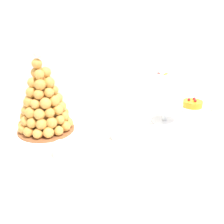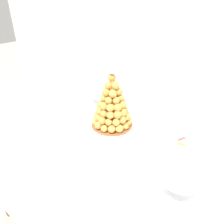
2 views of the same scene
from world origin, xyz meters
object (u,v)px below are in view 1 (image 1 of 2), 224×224
serving_tray (50,139)px  croquembouche (43,101)px  dessert_cup_centre (119,134)px  macaron_goblet (166,91)px  dessert_cup_mid_left (63,150)px  fruit_tart_plate (192,105)px

serving_tray → croquembouche: size_ratio=1.78×
serving_tray → dessert_cup_centre: dessert_cup_centre is taller
macaron_goblet → dessert_cup_mid_left: bearing=-176.0°
croquembouche → dessert_cup_mid_left: (-0.02, -0.22, -0.10)m
croquembouche → fruit_tart_plate: croquembouche is taller
dessert_cup_mid_left → dessert_cup_centre: (0.22, -0.00, -0.00)m
croquembouche → dessert_cup_mid_left: 0.24m
croquembouche → macaron_goblet: 0.50m
dessert_cup_centre → fruit_tart_plate: (0.51, 0.08, -0.02)m
serving_tray → croquembouche: (0.01, 0.08, 0.13)m
dessert_cup_mid_left → fruit_tart_plate: dessert_cup_mid_left is taller
dessert_cup_mid_left → dessert_cup_centre: bearing=-0.3°
croquembouche → dessert_cup_mid_left: size_ratio=5.36×
dessert_cup_mid_left → dessert_cup_centre: 0.22m
macaron_goblet → fruit_tart_plate: macaron_goblet is taller
macaron_goblet → fruit_tart_plate: (0.24, 0.05, -0.13)m
serving_tray → dessert_cup_centre: (0.21, -0.14, 0.02)m
serving_tray → dessert_cup_mid_left: bearing=-93.2°
serving_tray → dessert_cup_mid_left: dessert_cup_mid_left is taller
fruit_tart_plate → dessert_cup_mid_left: bearing=-173.6°
dessert_cup_mid_left → macaron_goblet: (0.49, 0.03, 0.11)m
macaron_goblet → serving_tray: bearing=167.4°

